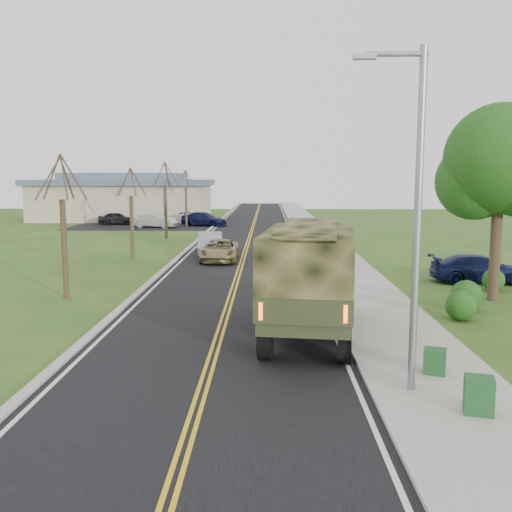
{
  "coord_description": "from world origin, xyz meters",
  "views": [
    {
      "loc": [
        1.57,
        -13.62,
        5.1
      ],
      "look_at": [
        1.07,
        10.3,
        1.8
      ],
      "focal_mm": 40.0,
      "sensor_mm": 36.0,
      "label": 1
    }
  ],
  "objects_px": {
    "suv_champagne": "(220,250)",
    "utility_box_near": "(479,395)",
    "sedan_silver": "(210,244)",
    "utility_box_far": "(435,361)",
    "military_truck": "(310,272)",
    "pickup_navy": "(479,269)"
  },
  "relations": [
    {
      "from": "military_truck",
      "to": "pickup_navy",
      "type": "xyz_separation_m",
      "value": [
        9.0,
        9.76,
        -1.44
      ]
    },
    {
      "from": "pickup_navy",
      "to": "utility_box_far",
      "type": "height_order",
      "value": "pickup_navy"
    },
    {
      "from": "suv_champagne",
      "to": "sedan_silver",
      "type": "xyz_separation_m",
      "value": [
        -0.85,
        2.71,
        0.08
      ]
    },
    {
      "from": "sedan_silver",
      "to": "utility_box_near",
      "type": "relative_size",
      "value": 5.66
    },
    {
      "from": "military_truck",
      "to": "utility_box_near",
      "type": "relative_size",
      "value": 9.57
    },
    {
      "from": "suv_champagne",
      "to": "utility_box_near",
      "type": "height_order",
      "value": "suv_champagne"
    },
    {
      "from": "utility_box_near",
      "to": "utility_box_far",
      "type": "height_order",
      "value": "utility_box_near"
    },
    {
      "from": "pickup_navy",
      "to": "utility_box_near",
      "type": "distance_m",
      "value": 17.0
    },
    {
      "from": "pickup_navy",
      "to": "military_truck",
      "type": "bearing_deg",
      "value": 140.29
    },
    {
      "from": "suv_champagne",
      "to": "pickup_navy",
      "type": "bearing_deg",
      "value": -28.14
    },
    {
      "from": "military_truck",
      "to": "sedan_silver",
      "type": "distance_m",
      "value": 20.23
    },
    {
      "from": "utility_box_near",
      "to": "utility_box_far",
      "type": "relative_size",
      "value": 1.23
    },
    {
      "from": "suv_champagne",
      "to": "utility_box_near",
      "type": "distance_m",
      "value": 24.19
    },
    {
      "from": "suv_champagne",
      "to": "utility_box_near",
      "type": "bearing_deg",
      "value": -72.26
    },
    {
      "from": "sedan_silver",
      "to": "utility_box_far",
      "type": "xyz_separation_m",
      "value": [
        8.12,
        -23.22,
        -0.32
      ]
    },
    {
      "from": "utility_box_near",
      "to": "military_truck",
      "type": "bearing_deg",
      "value": 131.62
    },
    {
      "from": "sedan_silver",
      "to": "utility_box_far",
      "type": "distance_m",
      "value": 24.6
    },
    {
      "from": "military_truck",
      "to": "pickup_navy",
      "type": "relative_size",
      "value": 1.63
    },
    {
      "from": "sedan_silver",
      "to": "utility_box_near",
      "type": "xyz_separation_m",
      "value": [
        8.33,
        -25.71,
        -0.25
      ]
    },
    {
      "from": "pickup_navy",
      "to": "utility_box_far",
      "type": "bearing_deg",
      "value": 158.8
    },
    {
      "from": "suv_champagne",
      "to": "military_truck",
      "type": "bearing_deg",
      "value": -75.87
    },
    {
      "from": "military_truck",
      "to": "pickup_navy",
      "type": "height_order",
      "value": "military_truck"
    }
  ]
}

